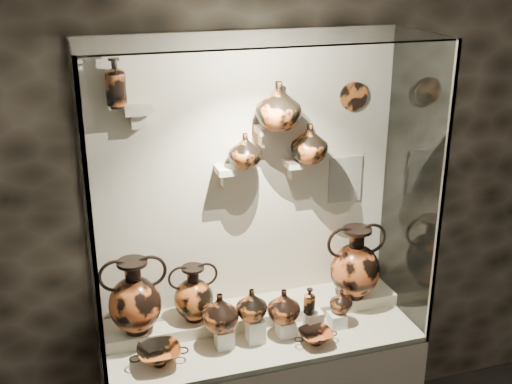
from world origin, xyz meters
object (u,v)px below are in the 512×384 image
amphora_mid (194,293)px  lekythos_small (309,299)px  kylix_right (316,336)px  ovoid_vase_c (309,143)px  ovoid_vase_b (278,105)px  jug_a (220,312)px  lekythos_tall (115,80)px  jug_b (251,304)px  jug_c (284,305)px  ovoid_vase_a (245,150)px  kylix_left (159,354)px  amphora_left (134,296)px  jug_e (341,301)px  amphora_right (355,262)px

amphora_mid → lekythos_small: amphora_mid is taller
kylix_right → ovoid_vase_c: bearing=93.0°
ovoid_vase_b → jug_a: bearing=-155.9°
lekythos_tall → jug_b: bearing=-7.8°
jug_b → kylix_right: 0.38m
jug_a → jug_c: jug_a is taller
jug_a → jug_b: 0.17m
ovoid_vase_b → kylix_right: bearing=-78.2°
lekythos_tall → ovoid_vase_b: size_ratio=1.10×
jug_a → ovoid_vase_a: bearing=59.8°
amphora_mid → jug_b: size_ratio=1.86×
kylix_left → ovoid_vase_a: ovoid_vase_a is taller
amphora_left → jug_c: (0.75, -0.17, -0.09)m
jug_b → jug_e: jug_b is taller
kylix_right → lekythos_tall: size_ratio=0.85×
jug_c → lekythos_small: size_ratio=1.08×
jug_b → amphora_left: bearing=153.6°
amphora_right → jug_e: bearing=-134.4°
jug_a → ovoid_vase_b: (0.38, 0.21, 1.01)m
amphora_mid → ovoid_vase_c: size_ratio=1.55×
lekythos_tall → ovoid_vase_a: 0.74m
kylix_right → ovoid_vase_c: (0.08, 0.36, 0.95)m
amphora_left → ovoid_vase_b: 1.22m
amphora_left → kylix_right: 0.97m
jug_b → ovoid_vase_b: (0.21, 0.21, 0.99)m
amphora_left → jug_e: (1.09, -0.16, -0.13)m
lekythos_tall → lekythos_small: bearing=-1.5°
amphora_right → jug_b: (-0.66, -0.15, -0.07)m
ovoid_vase_a → lekythos_tall: bearing=173.2°
ovoid_vase_a → amphora_right: bearing=-11.4°
kylix_right → ovoid_vase_c: 1.02m
amphora_left → lekythos_tall: lekythos_tall is taller
amphora_mid → kylix_right: amphora_mid is taller
kylix_left → amphora_right: bearing=16.4°
jug_a → kylix_left: jug_a is taller
jug_c → ovoid_vase_c: bearing=40.0°
kylix_right → jug_b: bearing=171.8°
lekythos_small → kylix_left: bearing=-153.2°
jug_c → jug_e: jug_c is taller
kylix_right → ovoid_vase_b: (-0.10, 0.34, 1.16)m
amphora_right → jug_e: 0.26m
lekythos_small → kylix_left: (-0.81, -0.04, -0.15)m
lekythos_small → lekythos_tall: lekythos_tall is taller
ovoid_vase_a → ovoid_vase_b: ovoid_vase_b is taller
amphora_right → ovoid_vase_c: (-0.27, 0.07, 0.71)m
amphora_right → kylix_right: bearing=-140.3°
amphora_right → jug_b: bearing=-166.6°
ovoid_vase_b → amphora_left: bearing=178.8°
kylix_right → lekythos_tall: bearing=170.9°
lekythos_small → jug_b: bearing=-161.3°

